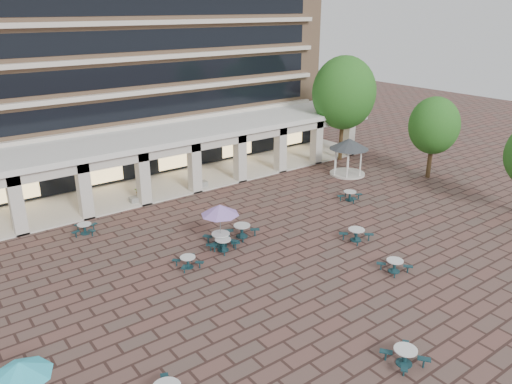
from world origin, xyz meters
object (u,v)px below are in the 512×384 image
Objects in this scene: picnic_table_2 at (395,265)px; planter_left at (140,196)px; picnic_table_1 at (405,355)px; planter_right at (198,183)px; gazebo at (349,148)px.

planter_left is at bearing 115.64° from picnic_table_2.
planter_right is at bearing 89.65° from picnic_table_1.
planter_left is at bearing 180.00° from planter_right.
picnic_table_2 is 18.94m from planter_left.
planter_left is (-16.91, 4.59, -1.82)m from gazebo.
planter_right is (3.80, 22.74, 0.05)m from picnic_table_1.
planter_left is 1.00× the size of planter_right.
planter_right reaches higher than picnic_table_1.
picnic_table_2 is 1.08× the size of planter_left.
picnic_table_1 is at bearing -99.49° from planter_right.
picnic_table_1 reaches higher than picnic_table_2.
gazebo reaches higher than picnic_table_1.
planter_left reaches higher than picnic_table_2.
picnic_table_2 is 17.78m from planter_right.
picnic_table_1 is 24.13m from gazebo.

